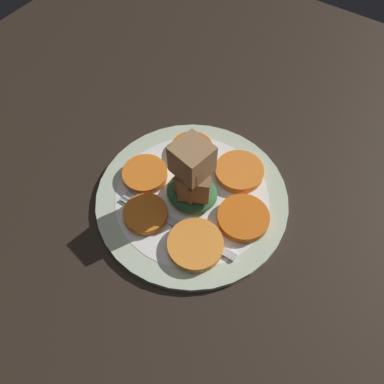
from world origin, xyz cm
name	(u,v)px	position (x,y,z in cm)	size (l,w,h in cm)	color
table_slab	(192,203)	(0.00, 0.00, 1.00)	(120.00, 120.00, 2.00)	black
plate	(192,198)	(0.00, 0.00, 2.52)	(28.60, 28.60, 1.05)	beige
carrot_slice_0	(192,150)	(-4.68, 6.80, 3.72)	(6.70, 6.70, 1.23)	#D76215
carrot_slice_1	(145,174)	(-7.88, -1.17, 3.72)	(6.85, 6.85, 1.23)	orange
carrot_slice_2	(146,214)	(-3.50, -6.60, 3.72)	(6.36, 6.36, 1.23)	orange
carrot_slice_3	(195,245)	(5.02, -6.52, 3.72)	(7.67, 7.67, 1.23)	orange
carrot_slice_4	(243,218)	(8.29, 0.71, 3.72)	(7.39, 7.39, 1.23)	#D56013
carrot_slice_5	(239,171)	(3.72, 7.38, 3.72)	(7.45, 7.45, 1.23)	orange
center_pile	(192,178)	(0.11, -0.04, 7.87)	(7.69, 6.92, 11.18)	#2D6033
fork	(174,223)	(0.59, -5.30, 3.30)	(18.76, 2.50, 0.40)	#B2B2B7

